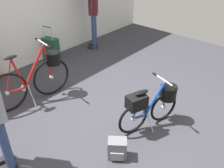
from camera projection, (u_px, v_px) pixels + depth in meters
The scene contains 6 objects.
ground_plane at pixel (116, 117), 4.16m from camera, with size 8.18×8.18×0.00m, color #38383F.
folding_bike_foreground at pixel (152, 103), 3.79m from camera, with size 1.04×0.55×0.77m.
display_bike_left at pixel (36, 76), 4.36m from camera, with size 1.51×0.53×1.05m.
visitor_browsing at pixel (93, 6), 6.06m from camera, with size 0.43×0.39×1.81m.
rolling_suitcase at pixel (51, 49), 5.83m from camera, with size 0.25×0.39×0.83m.
backpack_on_floor at pixel (117, 149), 3.37m from camera, with size 0.29×0.30×0.28m.
Camera 1 is at (-2.50, -2.09, 2.64)m, focal length 40.63 mm.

